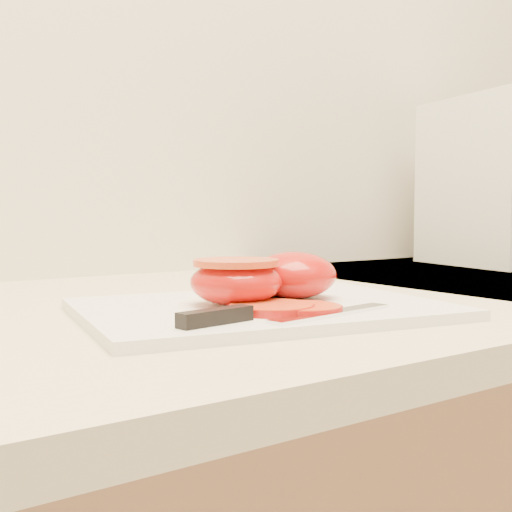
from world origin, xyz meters
TOP-DOWN VIEW (x-y plane):
  - cutting_board at (-0.10, 1.57)m, footprint 0.37×0.30m
  - tomato_half_dome at (-0.05, 1.58)m, footprint 0.09×0.09m
  - tomato_half_cut at (-0.13, 1.57)m, footprint 0.09×0.09m
  - tomato_slice_0 at (-0.12, 1.52)m, footprint 0.07×0.07m
  - tomato_slice_1 at (-0.10, 1.51)m, footprint 0.06×0.06m
  - lettuce_leaf_0 at (-0.06, 1.63)m, footprint 0.14×0.13m
  - knife at (-0.15, 1.49)m, footprint 0.21×0.05m
  - appliance at (0.59, 1.78)m, footprint 0.25×0.29m

SIDE VIEW (x-z plane):
  - cutting_board at x=-0.10m, z-range 0.93..0.94m
  - tomato_slice_1 at x=-0.10m, z-range 0.94..0.95m
  - tomato_slice_0 at x=-0.12m, z-range 0.94..0.95m
  - knife at x=-0.15m, z-range 0.94..0.95m
  - lettuce_leaf_0 at x=-0.06m, z-range 0.94..0.96m
  - tomato_half_cut at x=-0.13m, z-range 0.94..0.99m
  - tomato_half_dome at x=-0.05m, z-range 0.94..0.99m
  - appliance at x=0.59m, z-range 0.93..1.23m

